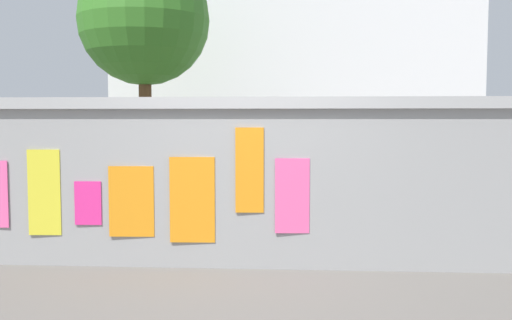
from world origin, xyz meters
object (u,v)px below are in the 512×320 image
Objects in this scene: bicycle_near at (235,210)px; bicycle_far at (63,201)px; motorcycle at (421,189)px; auto_rickshaw_truck at (256,154)px; tree_roadside at (144,20)px.

bicycle_near is 1.03× the size of bicycle_far.
motorcycle is 1.10× the size of bicycle_near.
tree_roadside is at bearing 124.07° from auto_rickshaw_truck.
tree_roadside is (-3.43, 8.58, 3.96)m from bicycle_near.
motorcycle is (2.74, -1.75, -0.44)m from auto_rickshaw_truck.
motorcycle is 1.14× the size of bicycle_far.
auto_rickshaw_truck is 0.59× the size of tree_roadside.
bicycle_near is at bearing -148.63° from motorcycle.
bicycle_far is 0.27× the size of tree_roadside.
bicycle_near is at bearing -14.89° from bicycle_far.
tree_roadside is at bearing 132.09° from motorcycle.
auto_rickshaw_truck is at bearing 89.27° from bicycle_near.
auto_rickshaw_truck is at bearing 45.94° from bicycle_far.
tree_roadside reaches higher than bicycle_far.
auto_rickshaw_truck is 7.08m from tree_roadside.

